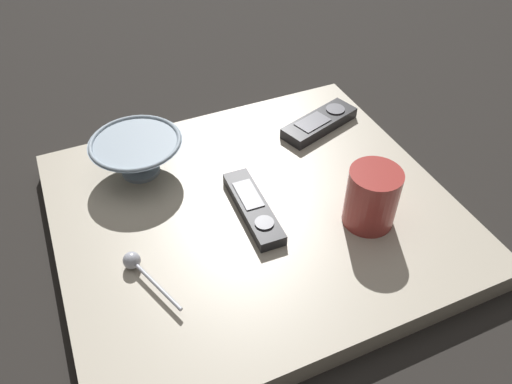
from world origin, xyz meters
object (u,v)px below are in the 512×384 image
object	(u,v)px
coffee_mug	(372,197)
tv_remote_near	(253,207)
cereal_bowl	(138,154)
tv_remote_far	(320,123)
teaspoon	(136,264)

from	to	relation	value
coffee_mug	tv_remote_near	size ratio (longest dim) A/B	0.57
cereal_bowl	coffee_mug	distance (m)	0.42
tv_remote_near	tv_remote_far	size ratio (longest dim) A/B	1.01
tv_remote_near	tv_remote_far	world-z (taller)	tv_remote_far
coffee_mug	tv_remote_far	distance (m)	0.27
coffee_mug	teaspoon	bearing A→B (deg)	172.37
cereal_bowl	coffee_mug	size ratio (longest dim) A/B	1.61
tv_remote_far	cereal_bowl	bearing A→B (deg)	178.27
cereal_bowl	tv_remote_near	xyz separation A→B (m)	(0.15, -0.18, -0.03)
teaspoon	tv_remote_far	bearing A→B (deg)	26.11
coffee_mug	teaspoon	distance (m)	0.38
teaspoon	coffee_mug	bearing A→B (deg)	-7.63
teaspoon	tv_remote_near	xyz separation A→B (m)	(0.21, 0.04, -0.00)
tv_remote_far	tv_remote_near	bearing A→B (deg)	-142.66
cereal_bowl	coffee_mug	xyz separation A→B (m)	(0.32, -0.27, 0.01)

